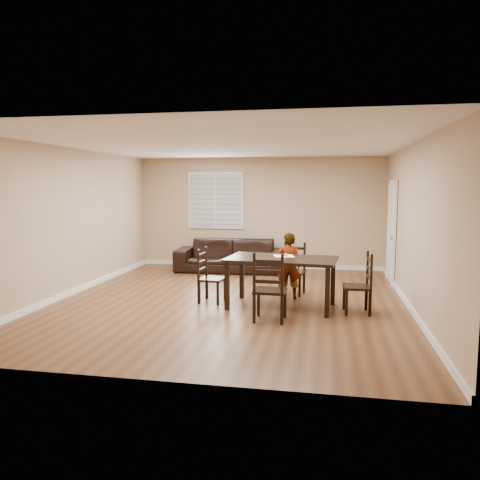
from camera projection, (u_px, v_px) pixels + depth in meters
name	position (u px, v px, depth m)	size (l,w,h in m)	color
ground	(231.00, 300.00, 8.23)	(7.00, 7.00, 0.00)	brown
room	(235.00, 197.00, 8.19)	(6.04, 7.04, 2.72)	tan
dining_table	(281.00, 263.00, 7.69)	(1.87, 1.18, 0.83)	black
chair_near	(294.00, 270.00, 8.78)	(0.50, 0.47, 0.95)	black
chair_far	(269.00, 291.00, 6.83)	(0.48, 0.45, 1.05)	black
chair_left	(206.00, 277.00, 8.11)	(0.44, 0.47, 0.94)	black
chair_right	(364.00, 286.00, 7.36)	(0.44, 0.47, 0.97)	black
child	(289.00, 266.00, 8.32)	(0.43, 0.28, 1.19)	gray
napkin	(284.00, 256.00, 7.87)	(0.33, 0.33, 0.00)	beige
donut	(285.00, 255.00, 7.86)	(0.09, 0.09, 0.03)	#C69247
sofa	(231.00, 256.00, 11.02)	(2.57, 1.00, 0.75)	black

